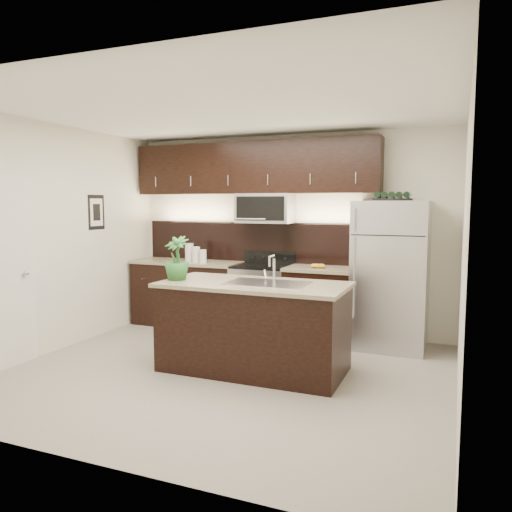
% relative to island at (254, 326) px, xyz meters
% --- Properties ---
extents(ground, '(4.50, 4.50, 0.00)m').
position_rel_island_xyz_m(ground, '(-0.24, -0.20, -0.47)').
color(ground, gray).
rests_on(ground, ground).
extents(room_walls, '(4.52, 4.02, 2.71)m').
position_rel_island_xyz_m(room_walls, '(-0.35, -0.24, 1.22)').
color(room_walls, silver).
rests_on(room_walls, ground).
extents(counter_run, '(3.51, 0.65, 0.94)m').
position_rel_island_xyz_m(counter_run, '(-0.69, 1.49, -0.00)').
color(counter_run, black).
rests_on(counter_run, ground).
extents(upper_fixtures, '(3.49, 0.40, 1.66)m').
position_rel_island_xyz_m(upper_fixtures, '(-0.67, 1.64, 1.67)').
color(upper_fixtures, black).
rests_on(upper_fixtures, counter_run).
extents(island, '(1.96, 0.96, 0.94)m').
position_rel_island_xyz_m(island, '(0.00, 0.00, 0.00)').
color(island, black).
rests_on(island, ground).
extents(sink_faucet, '(0.84, 0.50, 0.28)m').
position_rel_island_xyz_m(sink_faucet, '(0.15, 0.01, 0.48)').
color(sink_faucet, silver).
rests_on(sink_faucet, island).
extents(refrigerator, '(0.87, 0.78, 1.80)m').
position_rel_island_xyz_m(refrigerator, '(1.22, 1.43, 0.43)').
color(refrigerator, '#B2B2B7').
rests_on(refrigerator, ground).
extents(wine_rack, '(0.44, 0.27, 0.10)m').
position_rel_island_xyz_m(wine_rack, '(1.22, 1.43, 1.37)').
color(wine_rack, black).
rests_on(wine_rack, refrigerator).
extents(plant, '(0.27, 0.27, 0.47)m').
position_rel_island_xyz_m(plant, '(-0.85, -0.13, 0.71)').
color(plant, '#296528').
rests_on(plant, island).
extents(canisters, '(0.38, 0.20, 0.26)m').
position_rel_island_xyz_m(canisters, '(-1.49, 1.41, 0.58)').
color(canisters, silver).
rests_on(canisters, counter_run).
extents(french_press, '(0.11, 0.11, 0.32)m').
position_rel_island_xyz_m(french_press, '(0.88, 1.44, 0.59)').
color(french_press, silver).
rests_on(french_press, counter_run).
extents(bananas, '(0.22, 0.18, 0.06)m').
position_rel_island_xyz_m(bananas, '(0.26, 1.41, 0.50)').
color(bananas, gold).
rests_on(bananas, counter_run).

